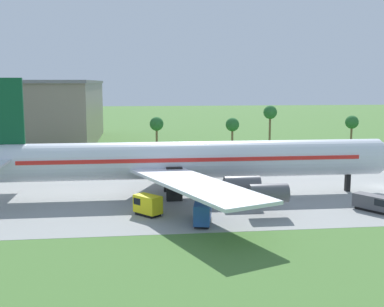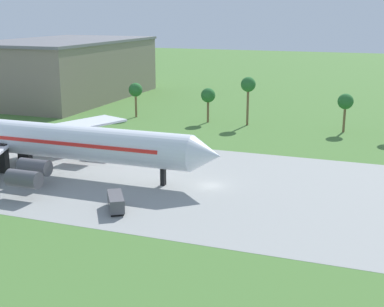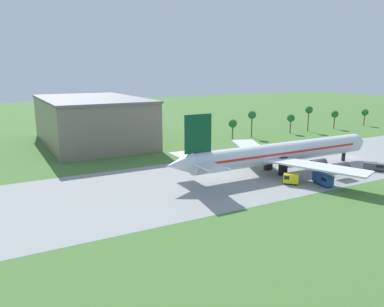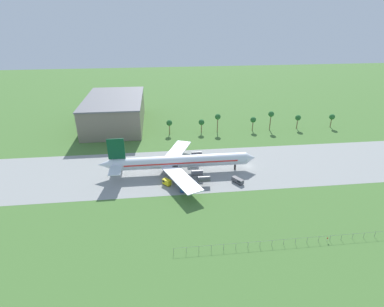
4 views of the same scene
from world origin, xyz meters
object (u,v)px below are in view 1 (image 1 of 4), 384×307
Objects in this scene: baggage_tug at (375,203)px; catering_van at (203,212)px; fuel_truck at (147,205)px; terminal_building at (34,112)px; jet_airliner at (184,160)px.

catering_van reaches higher than baggage_tug.
catering_van is at bearing -33.45° from fuel_truck.
terminal_building is (-30.90, 82.33, 7.76)m from fuel_truck.
terminal_building reaches higher than fuel_truck.
fuel_truck is 0.07× the size of terminal_building.
fuel_truck is 8.29m from catering_van.
catering_van is (-24.63, -2.70, 0.30)m from baggage_tug.
jet_airliner reaches higher than terminal_building.
baggage_tug is at bearing 6.27° from catering_van.
jet_airliner is 1.20× the size of terminal_building.
fuel_truck is at bearing -119.23° from jet_airliner.
baggage_tug is at bearing -26.65° from jet_airliner.
fuel_truck reaches higher than baggage_tug.
catering_van is at bearing -86.97° from jet_airliner.
catering_van reaches higher than fuel_truck.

